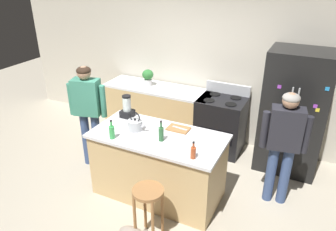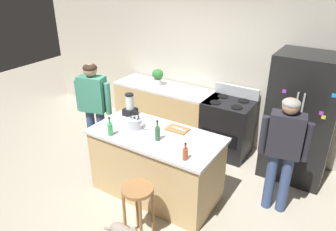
{
  "view_description": "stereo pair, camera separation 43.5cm",
  "coord_description": "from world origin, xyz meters",
  "px_view_note": "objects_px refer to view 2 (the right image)",
  "views": [
    {
      "loc": [
        1.73,
        -3.22,
        2.98
      ],
      "look_at": [
        0.0,
        0.3,
        1.09
      ],
      "focal_mm": 34.37,
      "sensor_mm": 36.0,
      "label": 1
    },
    {
      "loc": [
        2.1,
        -3.01,
        2.98
      ],
      "look_at": [
        0.0,
        0.3,
        1.09
      ],
      "focal_mm": 34.37,
      "sensor_mm": 36.0,
      "label": 2
    }
  ],
  "objects_px": {
    "potted_plant": "(158,76)",
    "chef_knife": "(179,129)",
    "person_by_sink_right": "(284,146)",
    "tea_kettle": "(135,123)",
    "person_by_island_left": "(94,104)",
    "cutting_board": "(177,129)",
    "stove_range": "(227,127)",
    "bottle_cooking_sauce": "(185,153)",
    "refrigerator": "(301,119)",
    "bar_stool": "(138,199)",
    "bottle_olive_oil": "(157,133)",
    "blender_appliance": "(130,106)",
    "bottle_soda": "(110,129)",
    "kitchen_island": "(156,164)"
  },
  "relations": [
    {
      "from": "person_by_sink_right",
      "to": "bar_stool",
      "type": "height_order",
      "value": "person_by_sink_right"
    },
    {
      "from": "bottle_cooking_sauce",
      "to": "cutting_board",
      "type": "height_order",
      "value": "bottle_cooking_sauce"
    },
    {
      "from": "potted_plant",
      "to": "stove_range",
      "type": "bearing_deg",
      "value": -1.04
    },
    {
      "from": "cutting_board",
      "to": "chef_knife",
      "type": "xyz_separation_m",
      "value": [
        0.02,
        0.0,
        0.01
      ]
    },
    {
      "from": "bottle_cooking_sauce",
      "to": "cutting_board",
      "type": "xyz_separation_m",
      "value": [
        -0.44,
        0.56,
        -0.07
      ]
    },
    {
      "from": "chef_knife",
      "to": "refrigerator",
      "type": "bearing_deg",
      "value": 49.89
    },
    {
      "from": "kitchen_island",
      "to": "refrigerator",
      "type": "distance_m",
      "value": 2.17
    },
    {
      "from": "blender_appliance",
      "to": "bottle_cooking_sauce",
      "type": "distance_m",
      "value": 1.4
    },
    {
      "from": "person_by_sink_right",
      "to": "blender_appliance",
      "type": "xyz_separation_m",
      "value": [
        -2.14,
        -0.28,
        0.12
      ]
    },
    {
      "from": "stove_range",
      "to": "refrigerator",
      "type": "bearing_deg",
      "value": -1.28
    },
    {
      "from": "potted_plant",
      "to": "tea_kettle",
      "type": "height_order",
      "value": "potted_plant"
    },
    {
      "from": "stove_range",
      "to": "person_by_sink_right",
      "type": "bearing_deg",
      "value": -41.03
    },
    {
      "from": "bar_stool",
      "to": "bottle_soda",
      "type": "xyz_separation_m",
      "value": [
        -0.76,
        0.44,
        0.49
      ]
    },
    {
      "from": "potted_plant",
      "to": "cutting_board",
      "type": "relative_size",
      "value": 1.0
    },
    {
      "from": "potted_plant",
      "to": "chef_knife",
      "type": "relative_size",
      "value": 1.36
    },
    {
      "from": "person_by_sink_right",
      "to": "tea_kettle",
      "type": "distance_m",
      "value": 1.92
    },
    {
      "from": "stove_range",
      "to": "person_by_sink_right",
      "type": "xyz_separation_m",
      "value": [
        1.1,
        -0.95,
        0.48
      ]
    },
    {
      "from": "tea_kettle",
      "to": "bar_stool",
      "type": "bearing_deg",
      "value": -51.27
    },
    {
      "from": "blender_appliance",
      "to": "refrigerator",
      "type": "bearing_deg",
      "value": 29.47
    },
    {
      "from": "chef_knife",
      "to": "bar_stool",
      "type": "bearing_deg",
      "value": -79.37
    },
    {
      "from": "bar_stool",
      "to": "tea_kettle",
      "type": "bearing_deg",
      "value": 128.73
    },
    {
      "from": "kitchen_island",
      "to": "potted_plant",
      "type": "height_order",
      "value": "potted_plant"
    },
    {
      "from": "stove_range",
      "to": "chef_knife",
      "type": "height_order",
      "value": "stove_range"
    },
    {
      "from": "person_by_sink_right",
      "to": "chef_knife",
      "type": "xyz_separation_m",
      "value": [
        -1.3,
        -0.31,
        0.01
      ]
    },
    {
      "from": "person_by_sink_right",
      "to": "tea_kettle",
      "type": "relative_size",
      "value": 5.76
    },
    {
      "from": "person_by_sink_right",
      "to": "chef_knife",
      "type": "height_order",
      "value": "person_by_sink_right"
    },
    {
      "from": "person_by_island_left",
      "to": "kitchen_island",
      "type": "bearing_deg",
      "value": -9.04
    },
    {
      "from": "person_by_island_left",
      "to": "refrigerator",
      "type": "bearing_deg",
      "value": 24.8
    },
    {
      "from": "refrigerator",
      "to": "tea_kettle",
      "type": "relative_size",
      "value": 6.84
    },
    {
      "from": "bottle_cooking_sauce",
      "to": "cutting_board",
      "type": "distance_m",
      "value": 0.72
    },
    {
      "from": "person_by_island_left",
      "to": "bar_stool",
      "type": "relative_size",
      "value": 2.33
    },
    {
      "from": "stove_range",
      "to": "tea_kettle",
      "type": "height_order",
      "value": "tea_kettle"
    },
    {
      "from": "person_by_island_left",
      "to": "cutting_board",
      "type": "distance_m",
      "value": 1.48
    },
    {
      "from": "refrigerator",
      "to": "bottle_soda",
      "type": "relative_size",
      "value": 7.36
    },
    {
      "from": "refrigerator",
      "to": "bottle_soda",
      "type": "xyz_separation_m",
      "value": [
        -1.98,
        -1.83,
        0.09
      ]
    },
    {
      "from": "kitchen_island",
      "to": "bottle_olive_oil",
      "type": "bearing_deg",
      "value": -46.38
    },
    {
      "from": "blender_appliance",
      "to": "bottle_soda",
      "type": "relative_size",
      "value": 1.29
    },
    {
      "from": "potted_plant",
      "to": "bottle_soda",
      "type": "bearing_deg",
      "value": -74.17
    },
    {
      "from": "person_by_island_left",
      "to": "chef_knife",
      "type": "xyz_separation_m",
      "value": [
        1.5,
        0.05,
        -0.03
      ]
    },
    {
      "from": "person_by_island_left",
      "to": "bottle_soda",
      "type": "bearing_deg",
      "value": -33.37
    },
    {
      "from": "bar_stool",
      "to": "bottle_olive_oil",
      "type": "distance_m",
      "value": 0.84
    },
    {
      "from": "person_by_sink_right",
      "to": "refrigerator",
      "type": "bearing_deg",
      "value": 89.57
    },
    {
      "from": "blender_appliance",
      "to": "stove_range",
      "type": "bearing_deg",
      "value": 49.85
    },
    {
      "from": "stove_range",
      "to": "tea_kettle",
      "type": "xyz_separation_m",
      "value": [
        -0.73,
        -1.53,
        0.54
      ]
    },
    {
      "from": "person_by_sink_right",
      "to": "cutting_board",
      "type": "xyz_separation_m",
      "value": [
        -1.32,
        -0.31,
        -0.01
      ]
    },
    {
      "from": "bar_stool",
      "to": "blender_appliance",
      "type": "xyz_separation_m",
      "value": [
        -0.92,
        1.05,
        0.54
      ]
    },
    {
      "from": "stove_range",
      "to": "person_by_island_left",
      "type": "bearing_deg",
      "value": -142.15
    },
    {
      "from": "person_by_sink_right",
      "to": "bottle_cooking_sauce",
      "type": "distance_m",
      "value": 1.24
    },
    {
      "from": "blender_appliance",
      "to": "tea_kettle",
      "type": "xyz_separation_m",
      "value": [
        0.31,
        -0.29,
        -0.06
      ]
    },
    {
      "from": "person_by_island_left",
      "to": "bar_stool",
      "type": "bearing_deg",
      "value": -31.76
    }
  ]
}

